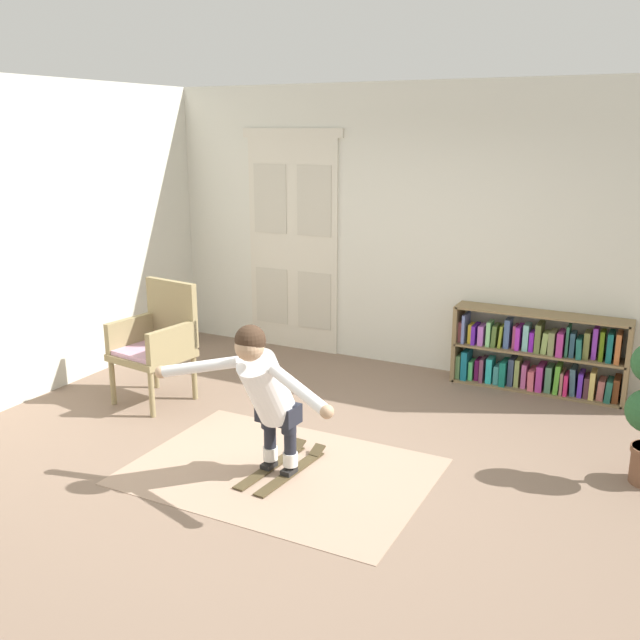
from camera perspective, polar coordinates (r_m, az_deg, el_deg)
ground_plane at (r=5.43m, az=-0.81°, el=-11.64°), size 7.20×7.20×0.00m
back_wall at (r=7.31m, az=8.74°, el=7.18°), size 6.00×0.10×2.90m
side_wall_left at (r=7.11m, az=-21.31°, el=6.10°), size 0.10×6.00×2.90m
double_door at (r=7.91m, az=-2.19°, el=6.34°), size 1.22×0.05×2.45m
rug at (r=5.34m, az=-3.21°, el=-12.07°), size 2.16×1.53×0.01m
bookshelf at (r=7.08m, az=17.18°, el=-2.87°), size 1.62×0.30×0.77m
wicker_chair at (r=6.63m, az=-12.97°, el=-1.53°), size 0.68×0.68×1.10m
skis_pair at (r=5.36m, az=-3.02°, el=-11.77°), size 0.34×0.84×0.07m
person_skier at (r=4.92m, az=-4.49°, el=-5.44°), size 1.46×0.69×1.13m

